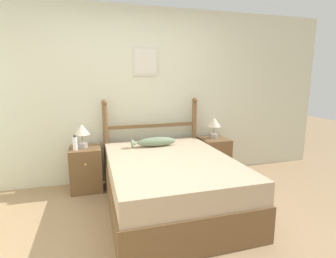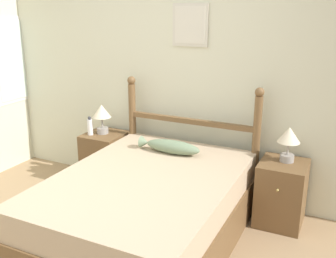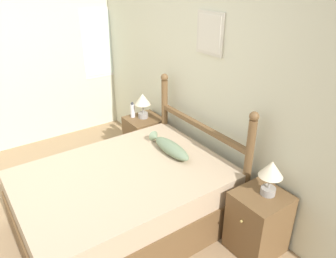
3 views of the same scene
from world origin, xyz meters
name	(u,v)px [view 1 (image 1 of 3)]	position (x,y,z in m)	size (l,w,h in m)	color
ground_plane	(167,239)	(0.00, 0.00, 0.00)	(16.00, 16.00, 0.00)	#9E7F5B
wall_back	(135,96)	(0.00, 1.73, 1.28)	(6.40, 0.08, 2.55)	beige
bed	(170,183)	(0.22, 0.63, 0.30)	(1.44, 1.96, 0.61)	brown
headboard	(152,136)	(0.22, 1.57, 0.68)	(1.45, 0.09, 1.24)	brown
nightstand_left	(86,169)	(-0.75, 1.45, 0.30)	(0.42, 0.46, 0.60)	brown
nightstand_right	(214,157)	(1.19, 1.45, 0.30)	(0.42, 0.46, 0.60)	brown
table_lamp_left	(82,132)	(-0.78, 1.46, 0.82)	(0.20, 0.20, 0.33)	gray
table_lamp_right	(214,124)	(1.20, 1.50, 0.82)	(0.20, 0.20, 0.33)	gray
bottle	(75,143)	(-0.87, 1.35, 0.70)	(0.06, 0.06, 0.21)	white
fish_pillow	(155,142)	(0.17, 1.21, 0.68)	(0.62, 0.16, 0.13)	gray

